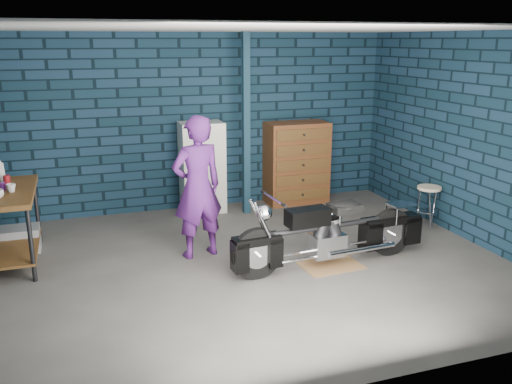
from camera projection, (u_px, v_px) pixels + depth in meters
ground at (252, 264)px, 6.47m from camera, size 6.00×6.00×0.00m
room_walls at (237, 99)px, 6.46m from camera, size 6.02×5.01×2.71m
support_post at (246, 126)px, 8.05m from camera, size 0.10×0.10×2.70m
workbench at (11, 227)px, 6.38m from camera, size 0.60×1.40×0.91m
drip_mat at (330, 265)px, 6.45m from camera, size 0.74×0.58×0.01m
motorcycle at (331, 228)px, 6.33m from camera, size 2.15×0.73×0.93m
person at (197, 188)px, 6.51m from camera, size 0.71×0.54×1.75m
storage_bin at (19, 239)px, 6.84m from camera, size 0.50×0.36×0.31m
locker at (202, 168)px, 8.29m from camera, size 0.65×0.46×1.39m
tool_chest at (297, 163)px, 8.78m from camera, size 0.99×0.55×1.32m
shop_stool at (428, 207)px, 7.67m from camera, size 0.38×0.38×0.60m
cup_b at (11, 188)px, 6.17m from camera, size 0.11×0.11×0.10m
mug_purple at (3, 187)px, 6.23m from camera, size 0.08×0.08×0.10m
mug_red at (7, 180)px, 6.51m from camera, size 0.10×0.10×0.11m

